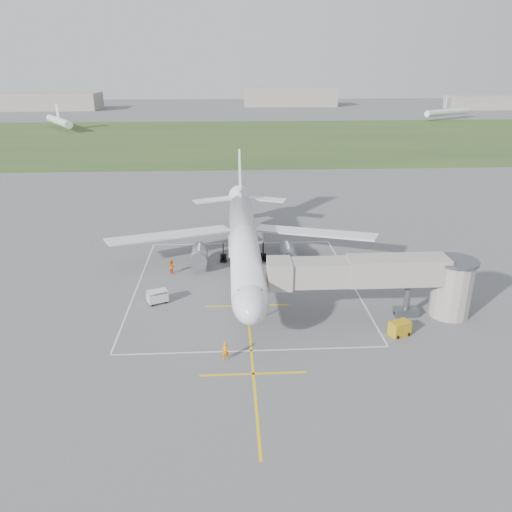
{
  "coord_description": "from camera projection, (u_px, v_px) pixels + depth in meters",
  "views": [
    {
      "loc": [
        -1.96,
        -63.23,
        27.09
      ],
      "look_at": [
        1.38,
        -4.0,
        4.0
      ],
      "focal_mm": 35.0,
      "sensor_mm": 36.0,
      "label": 1
    }
  ],
  "objects": [
    {
      "name": "ramp_worker_nose",
      "position": [
        225.0,
        351.0,
        48.34
      ],
      "size": [
        0.72,
        0.5,
        1.89
      ],
      "primitive_type": "imported",
      "rotation": [
        0.0,
        0.0,
        -0.07
      ],
      "color": "orange",
      "rests_on": "ground"
    },
    {
      "name": "ramp_worker_wing",
      "position": [
        172.0,
        267.0,
        68.27
      ],
      "size": [
        1.18,
        1.2,
        1.95
      ],
      "primitive_type": "imported",
      "rotation": [
        0.0,
        0.0,
        2.31
      ],
      "color": "#E95607",
      "rests_on": "ground"
    },
    {
      "name": "distant_hangars",
      "position": [
        204.0,
        100.0,
        312.78
      ],
      "size": [
        345.0,
        49.0,
        12.0
      ],
      "color": "gray",
      "rests_on": "ground"
    },
    {
      "name": "airliner",
      "position": [
        244.0,
        241.0,
        67.87
      ],
      "size": [
        38.93,
        46.75,
        13.52
      ],
      "color": "silver",
      "rests_on": "ground"
    },
    {
      "name": "distant_aircraft",
      "position": [
        269.0,
        116.0,
        233.02
      ],
      "size": [
        207.9,
        55.68,
        8.85
      ],
      "color": "silver",
      "rests_on": "ground"
    },
    {
      "name": "ground",
      "position": [
        244.0,
        273.0,
        68.76
      ],
      "size": [
        700.0,
        700.0,
        0.0
      ],
      "primitive_type": "plane",
      "color": "#5A5A5C",
      "rests_on": "ground"
    },
    {
      "name": "gpu_unit",
      "position": [
        400.0,
        328.0,
        52.81
      ],
      "size": [
        2.43,
        2.06,
        1.56
      ],
      "rotation": [
        0.0,
        0.0,
        0.37
      ],
      "color": "#B08A16",
      "rests_on": "ground"
    },
    {
      "name": "jet_bridge",
      "position": [
        390.0,
        278.0,
        55.31
      ],
      "size": [
        23.4,
        5.0,
        7.2
      ],
      "color": "gray",
      "rests_on": "ground"
    },
    {
      "name": "baggage_cart",
      "position": [
        157.0,
        297.0,
        59.8
      ],
      "size": [
        2.7,
        2.24,
        1.62
      ],
      "rotation": [
        0.0,
        0.0,
        0.42
      ],
      "color": "silver",
      "rests_on": "ground"
    },
    {
      "name": "apron_markings",
      "position": [
        246.0,
        291.0,
        63.34
      ],
      "size": [
        28.2,
        60.0,
        0.01
      ],
      "color": "yellow",
      "rests_on": "ground"
    },
    {
      "name": "grass_strip",
      "position": [
        233.0,
        139.0,
        189.72
      ],
      "size": [
        700.0,
        120.0,
        0.02
      ],
      "primitive_type": "cube",
      "color": "#314C21",
      "rests_on": "ground"
    }
  ]
}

